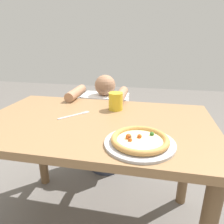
% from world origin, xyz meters
% --- Properties ---
extents(ground_plane, '(8.00, 8.00, 0.00)m').
position_xyz_m(ground_plane, '(0.00, 0.00, 0.00)').
color(ground_plane, '#66605B').
extents(dining_table, '(1.29, 0.79, 0.75)m').
position_xyz_m(dining_table, '(0.00, 0.00, 0.63)').
color(dining_table, '#936D47').
rests_on(dining_table, ground).
extents(pizza_near, '(0.31, 0.31, 0.04)m').
position_xyz_m(pizza_near, '(0.26, -0.23, 0.77)').
color(pizza_near, '#B7B7BC').
rests_on(pizza_near, dining_table).
extents(drink_cup_colored, '(0.09, 0.09, 0.11)m').
position_xyz_m(drink_cup_colored, '(0.08, 0.20, 0.81)').
color(drink_cup_colored, gold).
rests_on(drink_cup_colored, dining_table).
extents(fork, '(0.15, 0.17, 0.00)m').
position_xyz_m(fork, '(-0.14, 0.05, 0.75)').
color(fork, silver).
rests_on(fork, dining_table).
extents(diner_seated, '(0.42, 0.52, 0.89)m').
position_xyz_m(diner_seated, '(-0.10, 0.64, 0.40)').
color(diner_seated, '#333847').
rests_on(diner_seated, ground).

